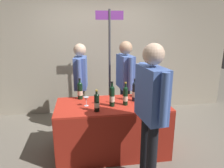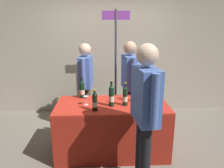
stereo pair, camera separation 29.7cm
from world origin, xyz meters
name	(u,v)px [view 1 (the left image)]	position (x,y,z in m)	size (l,w,h in m)	color
ground_plane	(112,150)	(0.00, 0.00, 0.00)	(12.00, 12.00, 0.00)	gray
back_partition	(100,47)	(0.00, 1.72, 1.43)	(5.85, 0.12, 2.87)	#B2A893
tasting_table	(112,119)	(0.00, 0.00, 0.54)	(1.62, 0.79, 0.78)	red
featured_wine_bottle	(125,96)	(0.18, -0.07, 0.92)	(0.07, 0.07, 0.34)	black
display_bottle_0	(155,94)	(0.63, -0.06, 0.91)	(0.07, 0.07, 0.31)	black
display_bottle_1	(97,102)	(-0.24, -0.24, 0.91)	(0.07, 0.07, 0.30)	black
display_bottle_2	(80,90)	(-0.46, 0.29, 0.92)	(0.08, 0.08, 0.33)	black
display_bottle_3	(135,91)	(0.36, 0.07, 0.93)	(0.08, 0.08, 0.35)	#192333
display_bottle_4	(112,96)	(-0.01, -0.09, 0.93)	(0.08, 0.08, 0.36)	black
wine_glass_near_vendor	(86,99)	(-0.37, -0.02, 0.88)	(0.08, 0.08, 0.13)	silver
flower_vase	(142,91)	(0.51, 0.22, 0.89)	(0.11, 0.10, 0.40)	silver
brochure_stand	(144,100)	(0.45, -0.08, 0.84)	(0.14, 0.01, 0.13)	silver
vendor_presenter	(125,78)	(0.34, 0.67, 0.98)	(0.26, 0.61, 1.63)	#2D3347
vendor_assistant	(81,79)	(-0.44, 0.86, 0.95)	(0.25, 0.58, 1.58)	#4C4233
taster_foreground_right	(151,104)	(0.33, -0.74, 1.04)	(0.26, 0.64, 1.71)	black
booth_signpost	(110,56)	(0.13, 1.12, 1.32)	(0.51, 0.04, 2.17)	#47474C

